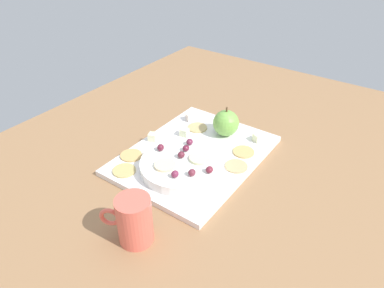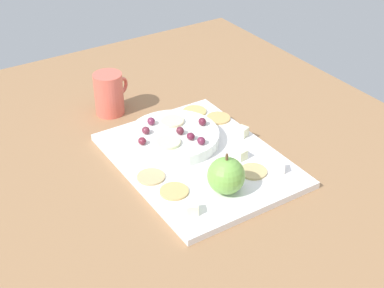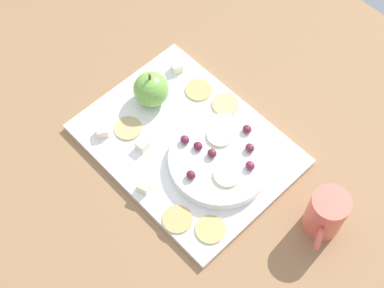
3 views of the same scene
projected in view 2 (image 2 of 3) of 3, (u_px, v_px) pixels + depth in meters
table at (196, 180)px, 110.24cm from camera, size 130.49×103.73×4.81cm
platter at (198, 160)px, 110.70cm from camera, size 38.10×28.85×1.34cm
serving_dish at (174, 137)px, 114.29cm from camera, size 18.64×18.64×2.33cm
apple_whole at (227, 175)px, 99.54cm from camera, size 6.85×6.85×6.85cm
apple_stem at (228, 156)px, 97.33cm from camera, size 0.50×0.50×1.20cm
cheese_cube_0 at (192, 209)px, 95.55cm from camera, size 2.66×2.66×2.01cm
cheese_cube_1 at (241, 154)px, 109.34cm from camera, size 2.30×2.30×2.01cm
cheese_cube_2 at (242, 132)px, 116.37cm from camera, size 2.59×2.59×2.01cm
cheese_cube_3 at (279, 167)px, 105.70cm from camera, size 2.75×2.75×2.01cm
cracker_0 at (151, 177)px, 104.54cm from camera, size 5.26×5.26×0.40cm
cracker_1 at (195, 111)px, 125.05cm from camera, size 5.26×5.26×0.40cm
cracker_2 at (253, 171)px, 105.95cm from camera, size 5.26×5.26×0.40cm
cracker_3 at (174, 191)px, 100.87cm from camera, size 5.26×5.26×0.40cm
cracker_4 at (218, 118)px, 122.60cm from camera, size 5.26×5.26×0.40cm
grape_0 at (142, 141)px, 109.57cm from camera, size 1.75×1.57×1.46cm
grape_1 at (201, 141)px, 109.54cm from camera, size 1.75×1.57×1.57cm
grape_2 at (202, 122)px, 115.58cm from camera, size 1.75×1.57×1.65cm
grape_3 at (180, 131)px, 112.65cm from camera, size 1.75×1.57×1.61cm
grape_4 at (191, 136)px, 111.04cm from camera, size 1.75×1.57×1.44cm
grape_5 at (146, 130)px, 112.83cm from camera, size 1.75×1.57×1.52cm
grape_6 at (151, 121)px, 115.76cm from camera, size 1.75×1.57×1.60cm
apple_slice_0 at (172, 121)px, 116.69cm from camera, size 4.80×4.80×0.60cm
apple_slice_1 at (168, 143)px, 109.89cm from camera, size 4.80×4.80×0.60cm
cup at (109, 94)px, 125.16cm from camera, size 6.51×9.14×9.65cm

